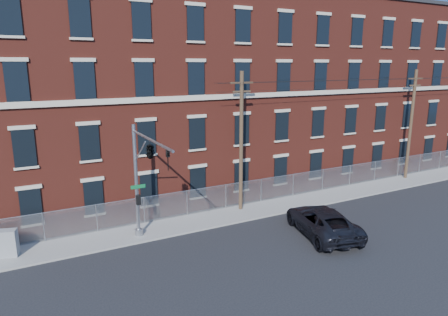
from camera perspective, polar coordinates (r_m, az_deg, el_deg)
ground at (r=24.72m, az=4.93°, el=-12.19°), size 140.00×140.00×0.00m
sidewalk at (r=35.49m, az=17.01°, el=-4.66°), size 65.00×3.00×0.12m
mill_building at (r=40.72m, az=8.85°, el=9.60°), size 55.30×14.32×16.30m
chain_link_fence at (r=36.09m, az=15.67°, el=-2.62°), size 59.06×0.06×1.85m
traffic_signal_mast at (r=22.40m, az=-10.93°, el=-0.43°), size 0.90×6.75×7.00m
utility_pole_near at (r=28.65m, az=2.46°, el=2.64°), size 1.80×0.28×10.00m
utility_pole_mid at (r=40.71m, az=24.99°, el=4.55°), size 1.80×0.28×10.00m
overhead_wires at (r=40.40m, az=25.51°, el=9.85°), size 40.00×0.62×0.62m
pickup_truck at (r=26.45m, az=13.75°, el=-8.74°), size 4.28×6.76×1.74m
utility_cabinet at (r=25.75m, az=-28.57°, el=-10.59°), size 1.36×0.94×1.54m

